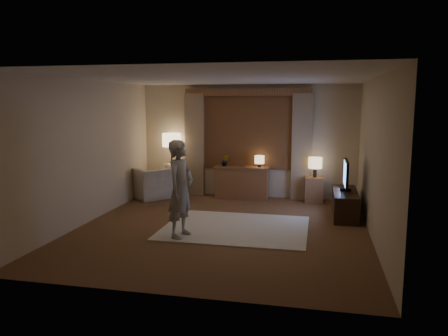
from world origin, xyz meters
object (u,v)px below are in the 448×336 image
(side_table, at_px, (314,190))
(person, at_px, (180,189))
(sideboard, at_px, (242,183))
(armchair, at_px, (157,182))
(tv_stand, at_px, (345,204))

(side_table, distance_m, person, 3.77)
(sideboard, xyz_separation_m, armchair, (-1.95, -0.32, 0.01))
(side_table, xyz_separation_m, tv_stand, (0.59, -1.13, -0.03))
(person, bearing_deg, tv_stand, -41.68)
(armchair, distance_m, person, 3.22)
(armchair, bearing_deg, person, 69.15)
(side_table, relative_size, tv_stand, 0.40)
(tv_stand, relative_size, person, 0.88)
(person, bearing_deg, side_table, -21.86)
(tv_stand, bearing_deg, armchair, 168.30)
(side_table, bearing_deg, person, -124.23)
(tv_stand, xyz_separation_m, person, (-2.69, -1.95, 0.56))
(sideboard, height_order, person, person)
(armchair, bearing_deg, side_table, 135.58)
(armchair, xyz_separation_m, person, (1.49, -2.82, 0.45))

